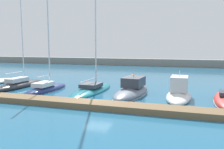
{
  "coord_description": "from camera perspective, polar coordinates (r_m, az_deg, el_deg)",
  "views": [
    {
      "loc": [
        7.86,
        -20.69,
        5.45
      ],
      "look_at": [
        0.31,
        3.65,
        2.3
      ],
      "focal_mm": 36.7,
      "sensor_mm": 36.0,
      "label": 1
    }
  ],
  "objects": [
    {
      "name": "motorboat_slate_fifth",
      "position": [
        26.14,
        5.02,
        -3.92
      ],
      "size": [
        3.74,
        9.22,
        2.84
      ],
      "rotation": [
        0.0,
        0.0,
        1.47
      ],
      "color": "slate",
      "rests_on": "ground_plane"
    },
    {
      "name": "sailboat_navy_third",
      "position": [
        29.42,
        -15.95,
        -3.27
      ],
      "size": [
        2.89,
        7.73,
        12.98
      ],
      "rotation": [
        0.0,
        0.0,
        1.51
      ],
      "color": "navy",
      "rests_on": "ground_plane"
    },
    {
      "name": "motorboat_white_sixth",
      "position": [
        25.43,
        16.3,
        -4.23
      ],
      "size": [
        2.75,
        7.58,
        3.18
      ],
      "rotation": [
        0.0,
        0.0,
        1.54
      ],
      "color": "white",
      "rests_on": "ground_plane"
    },
    {
      "name": "sailboat_teal_fourth",
      "position": [
        27.96,
        -5.0,
        -3.62
      ],
      "size": [
        3.37,
        10.1,
        19.85
      ],
      "rotation": [
        0.0,
        0.0,
        1.53
      ],
      "color": "#19707F",
      "rests_on": "ground_plane"
    },
    {
      "name": "mooring_buoy_orange",
      "position": [
        41.87,
        5.2,
        -0.47
      ],
      "size": [
        0.81,
        0.81,
        0.81
      ],
      "primitive_type": "sphere",
      "color": "orange",
      "rests_on": "ground_plane"
    },
    {
      "name": "ground_plane",
      "position": [
        22.79,
        -3.49,
        -6.81
      ],
      "size": [
        120.0,
        120.0,
        0.0
      ],
      "primitive_type": "plane",
      "color": "#236084"
    },
    {
      "name": "sailboat_charcoal_second",
      "position": [
        32.99,
        -22.34,
        -2.31
      ],
      "size": [
        2.89,
        9.23,
        15.03
      ],
      "rotation": [
        0.0,
        0.0,
        1.52
      ],
      "color": "#2D2D33",
      "rests_on": "ground_plane"
    },
    {
      "name": "breakwater_seawall",
      "position": [
        65.58,
        10.33,
        3.01
      ],
      "size": [
        108.0,
        3.31,
        1.96
      ],
      "primitive_type": "cube",
      "color": "gray",
      "rests_on": "ground_plane"
    },
    {
      "name": "dock_pier",
      "position": [
        20.88,
        -5.51,
        -7.39
      ],
      "size": [
        44.23,
        2.01,
        0.52
      ],
      "primitive_type": "cube",
      "color": "brown",
      "rests_on": "ground_plane"
    }
  ]
}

